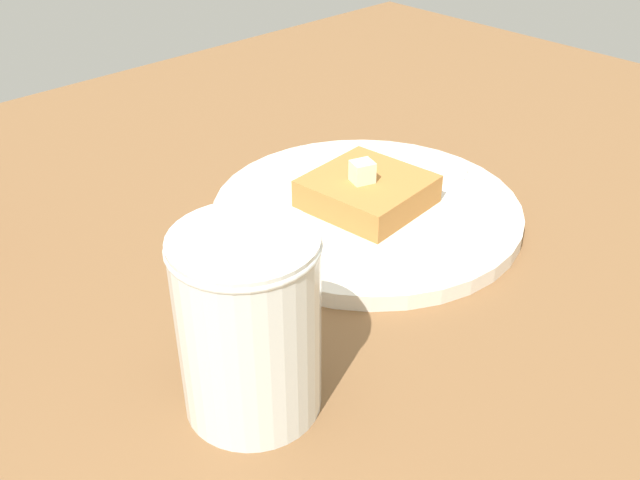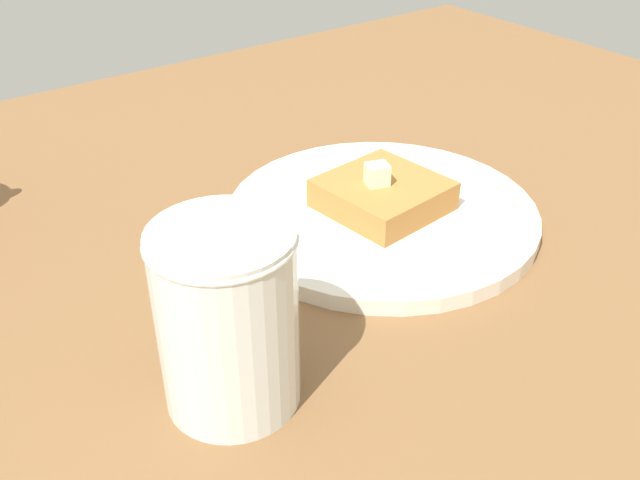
# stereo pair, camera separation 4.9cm
# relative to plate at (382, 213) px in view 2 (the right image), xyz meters

# --- Properties ---
(table_surface) EXTENTS (1.17, 1.17, 0.02)m
(table_surface) POSITION_rel_plate_xyz_m (-0.03, -0.12, -0.02)
(table_surface) COLOR brown
(table_surface) RESTS_ON ground
(plate) EXTENTS (0.26, 0.26, 0.01)m
(plate) POSITION_rel_plate_xyz_m (0.00, 0.00, 0.00)
(plate) COLOR silver
(plate) RESTS_ON table_surface
(toast_slice_center) EXTENTS (0.10, 0.10, 0.02)m
(toast_slice_center) POSITION_rel_plate_xyz_m (0.00, 0.00, 0.02)
(toast_slice_center) COLOR #AC7035
(toast_slice_center) RESTS_ON plate
(butter_pat_primary) EXTENTS (0.02, 0.02, 0.02)m
(butter_pat_primary) POSITION_rel_plate_xyz_m (-0.01, -0.00, 0.04)
(butter_pat_primary) COLOR #F2EFC6
(butter_pat_primary) RESTS_ON toast_slice_center
(fork) EXTENTS (0.08, 0.15, 0.00)m
(fork) POSITION_rel_plate_xyz_m (0.07, 0.03, 0.01)
(fork) COLOR silver
(fork) RESTS_ON plate
(syrup_jar) EXTENTS (0.08, 0.08, 0.11)m
(syrup_jar) POSITION_rel_plate_xyz_m (-0.20, -0.10, 0.04)
(syrup_jar) COLOR #4C1C07
(syrup_jar) RESTS_ON table_surface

